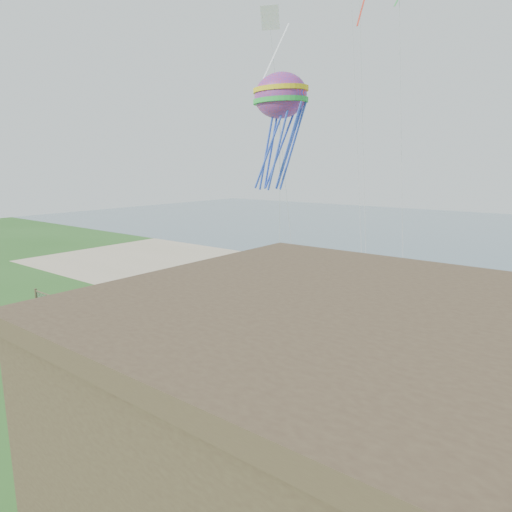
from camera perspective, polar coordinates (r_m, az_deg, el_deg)
The scene contains 9 objects.
ground at distance 20.55m, azimuth -17.62°, elevation -19.16°, with size 160.00×160.00×0.00m, color #2C6121.
sand_beach at distance 36.47m, azimuth 12.20°, elevation -5.27°, with size 72.00×20.00×0.02m, color #C4B48D.
ocean at distance 77.78m, azimuth 26.59°, elevation 2.52°, with size 160.00×68.00×0.02m, color slate.
chainlink_fence at distance 23.73m, azimuth -5.41°, elevation -12.86°, with size 36.20×0.20×1.25m, color #483D28, non-canonical shape.
motel at distance 11.13m, azimuth 22.19°, elevation -26.89°, with size 15.00×10.00×7.00m, color #4B3828.
motel_deck at distance 17.83m, azimuth 27.24°, elevation -24.16°, with size 15.00×2.00×0.50m, color brown.
picnic_table at distance 19.21m, azimuth -10.09°, elevation -19.57°, with size 2.06×1.56×0.87m, color brown, non-canonical shape.
octopus_kite at distance 26.53m, azimuth 3.01°, elevation 15.58°, with size 3.37×2.38×6.95m, color #FF3128, non-canonical shape.
kite_white at distance 28.51m, azimuth 1.75°, elevation 25.49°, with size 1.26×0.70×3.48m, color white, non-canonical shape.
Camera 1 is at (14.99, -9.63, 10.23)m, focal length 32.00 mm.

